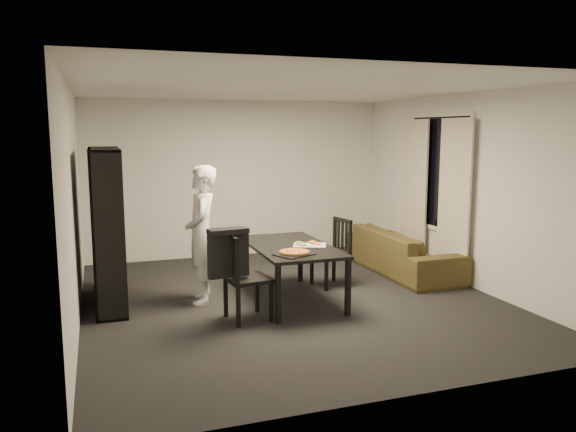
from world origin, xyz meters
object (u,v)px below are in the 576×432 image
object	(u,v)px
baking_tray	(294,254)
pepperoni_pizza	(295,252)
bookshelf	(107,227)
sofa	(403,251)
person	(202,235)
chair_left	(240,272)
dining_table	(291,250)
chair_right	(336,248)

from	to	relation	value
baking_tray	pepperoni_pizza	world-z (taller)	pepperoni_pizza
bookshelf	sofa	size ratio (longest dim) A/B	0.87
person	baking_tray	xyz separation A→B (m)	(0.91, -0.81, -0.14)
chair_left	dining_table	bearing A→B (deg)	-62.49
baking_tray	pepperoni_pizza	distance (m)	0.03
bookshelf	pepperoni_pizza	world-z (taller)	bookshelf
chair_left	baking_tray	size ratio (longest dim) A/B	2.45
person	pepperoni_pizza	xyz separation A→B (m)	(0.93, -0.78, -0.12)
baking_tray	chair_right	bearing A→B (deg)	45.62
chair_right	pepperoni_pizza	size ratio (longest dim) A/B	2.63
chair_left	chair_right	size ratio (longest dim) A/B	1.07
bookshelf	sofa	world-z (taller)	bookshelf
chair_left	sofa	bearing A→B (deg)	-72.62
dining_table	sofa	bearing A→B (deg)	20.57
bookshelf	chair_left	xyz separation A→B (m)	(1.36, -1.15, -0.39)
dining_table	baking_tray	distance (m)	0.55
dining_table	person	xyz separation A→B (m)	(-1.05, 0.28, 0.21)
sofa	bookshelf	bearing A→B (deg)	92.36
bookshelf	person	size ratio (longest dim) A/B	1.12
chair_left	bookshelf	bearing A→B (deg)	42.20
bookshelf	dining_table	bearing A→B (deg)	-15.44
dining_table	sofa	world-z (taller)	dining_table
bookshelf	sofa	distance (m)	4.23
bookshelf	baking_tray	world-z (taller)	bookshelf
chair_right	person	size ratio (longest dim) A/B	0.54
baking_tray	sofa	world-z (taller)	baking_tray
sofa	pepperoni_pizza	bearing A→B (deg)	120.36
bookshelf	sofa	bearing A→B (deg)	2.36
chair_left	person	distance (m)	0.92
bookshelf	chair_right	world-z (taller)	bookshelf
person	pepperoni_pizza	distance (m)	1.22
person	baking_tray	distance (m)	1.23
person	baking_tray	bearing A→B (deg)	59.24
chair_right	sofa	size ratio (longest dim) A/B	0.42
baking_tray	chair_left	bearing A→B (deg)	-177.54
chair_right	sofa	world-z (taller)	chair_right
dining_table	chair_left	world-z (taller)	chair_left
baking_tray	sofa	distance (m)	2.56
bookshelf	chair_left	bearing A→B (deg)	-40.15
chair_right	sofa	xyz separation A→B (m)	(1.23, 0.32, -0.21)
chair_left	pepperoni_pizza	bearing A→B (deg)	-93.28
chair_right	sofa	distance (m)	1.29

